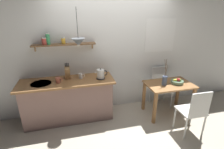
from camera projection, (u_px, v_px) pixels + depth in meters
ground_plane at (119, 120)px, 3.58m from camera, size 14.00×14.00×0.00m
back_wall at (121, 50)px, 3.72m from camera, size 6.80×0.11×2.70m
kitchen_counter at (69, 100)px, 3.48m from camera, size 1.83×0.63×0.89m
wall_shelf at (59, 43)px, 3.21m from camera, size 1.19×0.20×0.34m
dining_table at (169, 89)px, 3.62m from camera, size 0.97×0.63×0.72m
dining_chair_near at (194, 110)px, 2.99m from camera, size 0.44×0.41×0.92m
dining_chair_far at (160, 85)px, 4.03m from camera, size 0.46×0.43×0.92m
fruit_bowl at (177, 81)px, 3.56m from camera, size 0.26×0.26×0.13m
twig_vase at (165, 80)px, 3.47m from camera, size 0.10×0.10×0.56m
electric_kettle at (101, 74)px, 3.36m from camera, size 0.25×0.17×0.22m
knife_block at (68, 72)px, 3.34m from camera, size 0.10×0.19×0.34m
coffee_mug_by_sink at (58, 80)px, 3.19m from camera, size 0.13×0.09×0.11m
coffee_mug_spare at (81, 76)px, 3.39m from camera, size 0.12×0.08×0.10m
pendant_lamp at (78, 42)px, 2.99m from camera, size 0.24×0.24×0.65m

